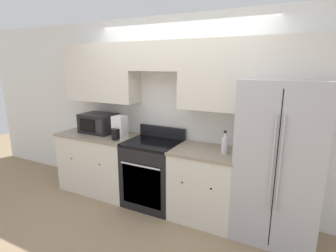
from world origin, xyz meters
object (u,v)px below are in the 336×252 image
object	(u,v)px
microwave	(98,123)
bottle	(225,145)
refrigerator	(279,160)
oven_range	(153,173)

from	to	relation	value
microwave	bottle	world-z (taller)	microwave
microwave	refrigerator	bearing A→B (deg)	-0.07
microwave	bottle	bearing A→B (deg)	-2.89
refrigerator	bottle	distance (m)	0.62
refrigerator	bottle	size ratio (longest dim) A/B	6.48
refrigerator	microwave	distance (m)	2.62
oven_range	microwave	world-z (taller)	microwave
microwave	bottle	xyz separation A→B (m)	(2.02, -0.10, -0.04)
refrigerator	microwave	world-z (taller)	refrigerator
microwave	oven_range	bearing A→B (deg)	-4.19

